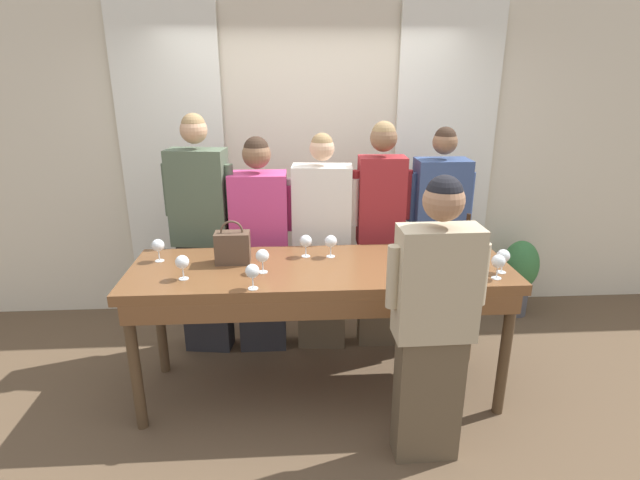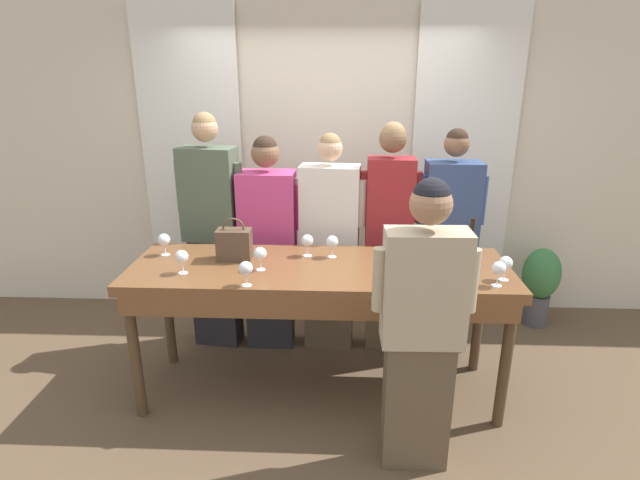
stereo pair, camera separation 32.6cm
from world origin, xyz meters
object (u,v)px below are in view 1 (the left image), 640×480
handbag (233,247)px  wine_glass_back_left (503,257)px  wine_glass_center_left (182,262)px  host_pouring (434,321)px  wine_glass_front_left (252,272)px  wine_glass_back_mid (158,246)px  wine_bottle (466,243)px  wine_glass_front_right (331,242)px  wine_glass_front_mid (410,259)px  potted_plant (520,272)px  wine_glass_back_right (498,262)px  guest_navy_coat (437,239)px  guest_olive_jacket (202,235)px  guest_pink_top (260,246)px  tasting_bar (321,280)px  wine_glass_center_right (306,242)px  guest_cream_sweater (322,244)px  guest_striped_shirt (380,233)px  wine_glass_center_mid (262,256)px

handbag → wine_glass_back_left: (1.70, -0.28, -0.00)m
wine_glass_center_left → host_pouring: 1.51m
wine_glass_front_left → wine_glass_back_mid: 0.81m
wine_glass_back_left → wine_bottle: bearing=123.8°
wine_glass_front_right → wine_glass_front_left: bearing=-135.1°
wine_glass_front_mid → potted_plant: wine_glass_front_mid is taller
wine_glass_back_mid → wine_glass_back_right: 2.17m
wine_glass_front_left → guest_navy_coat: bearing=35.4°
wine_glass_back_left → guest_olive_jacket: 2.16m
guest_pink_top → potted_plant: guest_pink_top is taller
tasting_bar → host_pouring: (0.57, -0.63, 0.01)m
wine_glass_center_right → guest_cream_sweater: 0.52m
guest_striped_shirt → potted_plant: bearing=16.7°
tasting_bar → potted_plant: size_ratio=3.47×
tasting_bar → wine_glass_front_mid: 0.60m
handbag → wine_glass_center_right: bearing=9.7°
wine_glass_center_right → host_pouring: (0.66, -0.82, -0.18)m
wine_glass_front_mid → wine_glass_front_right: bearing=142.3°
guest_olive_jacket → guest_navy_coat: guest_olive_jacket is taller
wine_glass_back_mid → wine_glass_center_left: bearing=-55.1°
wine_glass_back_left → guest_cream_sweater: 1.37m
wine_glass_front_right → host_pouring: 0.96m
wine_glass_center_left → guest_navy_coat: size_ratio=0.09×
wine_glass_center_mid → guest_pink_top: bearing=94.5°
guest_cream_sweater → guest_striped_shirt: bearing=-0.0°
wine_bottle → wine_glass_front_right: bearing=172.8°
wine_glass_center_left → wine_glass_front_mid: bearing=-1.3°
wine_bottle → wine_glass_back_mid: (-2.04, 0.10, -0.01)m
wine_glass_center_left → wine_glass_back_right: 1.91m
wine_glass_front_left → wine_glass_front_mid: (0.95, 0.14, 0.00)m
tasting_bar → wine_glass_front_right: wine_glass_front_right is taller
wine_glass_back_mid → guest_navy_coat: (2.03, 0.49, -0.16)m
handbag → wine_glass_front_mid: (1.11, -0.29, -0.00)m
wine_glass_back_right → host_pouring: bearing=-142.5°
wine_glass_back_mid → guest_striped_shirt: (1.57, 0.49, -0.11)m
wine_glass_back_left → guest_pink_top: size_ratio=0.09×
wine_glass_front_mid → host_pouring: host_pouring is taller
wine_glass_front_mid → wine_glass_back_mid: 1.64m
wine_glass_back_left → potted_plant: 1.59m
wine_glass_front_right → wine_bottle: bearing=-7.2°
wine_glass_back_left → guest_striped_shirt: 1.04m
guest_pink_top → guest_striped_shirt: size_ratio=0.94×
wine_glass_center_mid → wine_glass_back_left: size_ratio=1.00×
wine_glass_center_mid → potted_plant: bearing=27.0°
guest_olive_jacket → handbag: bearing=-62.1°
wine_glass_center_mid → wine_glass_back_mid: same height
wine_glass_back_mid → guest_pink_top: 0.83m
wine_glass_center_left → wine_glass_back_mid: size_ratio=1.00×
guest_pink_top → guest_striped_shirt: (0.93, -0.00, 0.09)m
wine_glass_center_left → wine_glass_center_right: (0.76, 0.34, -0.00)m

